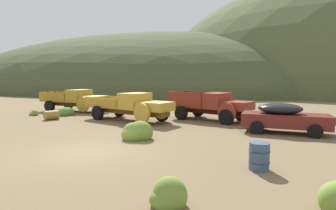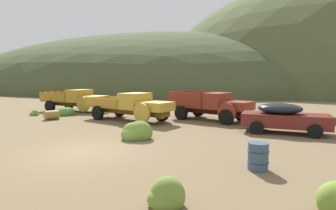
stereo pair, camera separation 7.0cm
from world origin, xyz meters
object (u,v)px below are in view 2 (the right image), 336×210
oil_drum_by_truck (258,156)px  oil_drum_tipped (52,115)px  truck_faded_yellow (134,106)px  truck_mustard (79,100)px  truck_rust_red (215,106)px  car_oxblood (288,118)px

oil_drum_by_truck → oil_drum_tipped: size_ratio=0.79×
truck_faded_yellow → oil_drum_by_truck: size_ratio=7.91×
truck_mustard → truck_faded_yellow: 7.77m
truck_mustard → truck_rust_red: bearing=-2.8°
truck_mustard → truck_rust_red: 12.15m
truck_mustard → oil_drum_by_truck: truck_mustard is taller
truck_rust_red → oil_drum_tipped: bearing=-143.8°
truck_rust_red → oil_drum_tipped: size_ratio=5.44×
truck_mustard → oil_drum_tipped: truck_mustard is taller
truck_rust_red → car_oxblood: truck_rust_red is taller
truck_rust_red → car_oxblood: (4.34, -3.02, -0.20)m
truck_faded_yellow → car_oxblood: truck_faded_yellow is taller
truck_mustard → truck_rust_red: size_ratio=0.99×
truck_mustard → truck_faded_yellow: truck_mustard is taller
truck_mustard → car_oxblood: size_ratio=1.29×
truck_mustard → car_oxblood: (16.43, -4.20, -0.20)m
oil_drum_by_truck → oil_drum_tipped: oil_drum_by_truck is taller
car_oxblood → truck_rust_red: bearing=146.6°
truck_faded_yellow → car_oxblood: 9.43m
truck_mustard → oil_drum_by_truck: bearing=-32.6°
truck_rust_red → oil_drum_by_truck: size_ratio=6.89×
truck_mustard → car_oxblood: bearing=-11.6°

